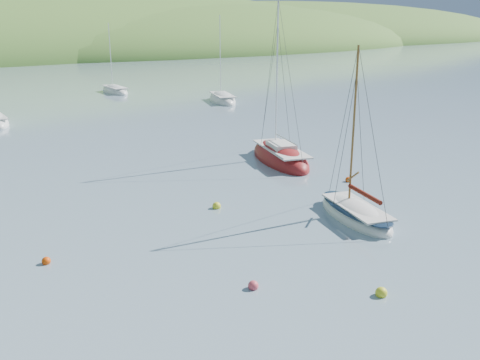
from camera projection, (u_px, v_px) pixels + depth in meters
ground at (339, 270)px, 22.72m from camera, size 700.00×700.00×0.00m
daysailer_white at (356, 214)px, 28.69m from camera, size 4.24×6.69×9.66m
sloop_red at (280, 158)px, 40.20m from camera, size 5.76×9.10×12.73m
distant_sloop_b at (115, 91)px, 78.28m from camera, size 3.31×7.72×10.72m
distant_sloop_d at (222, 100)px, 69.62m from camera, size 5.88×8.76×11.82m
mooring_buoys at (262, 236)px, 26.00m from camera, size 20.32×12.55×0.48m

